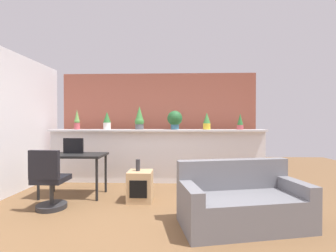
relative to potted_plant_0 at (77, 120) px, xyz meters
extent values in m
plane|color=brown|center=(1.74, -1.94, -1.36)|extent=(12.00, 12.00, 0.00)
cube|color=silver|center=(1.74, 0.06, -0.80)|extent=(4.66, 0.16, 1.12)
cube|color=silver|center=(1.74, 0.02, -0.21)|extent=(4.66, 0.35, 0.04)
cube|color=#9E5442|center=(1.74, 0.66, -0.11)|extent=(4.66, 0.10, 2.50)
cylinder|color=#B7474C|center=(0.00, 0.00, -0.12)|extent=(0.12, 0.12, 0.14)
sphere|color=#669E4C|center=(0.00, 0.00, -0.02)|extent=(0.12, 0.12, 0.12)
cone|color=#669E4C|center=(0.00, 0.00, 0.12)|extent=(0.10, 0.10, 0.24)
cylinder|color=silver|center=(0.65, 0.04, -0.12)|extent=(0.16, 0.16, 0.15)
cone|color=#2D7033|center=(0.65, 0.04, 0.07)|extent=(0.16, 0.16, 0.24)
cylinder|color=#4C4C51|center=(1.37, 0.04, -0.14)|extent=(0.18, 0.18, 0.11)
sphere|color=#3D843D|center=(1.37, 0.04, -0.03)|extent=(0.20, 0.20, 0.20)
cone|color=#3D843D|center=(1.37, 0.04, 0.17)|extent=(0.17, 0.17, 0.30)
cylinder|color=#386B84|center=(2.14, -0.01, -0.13)|extent=(0.17, 0.17, 0.12)
sphere|color=#235B2D|center=(2.14, -0.01, 0.05)|extent=(0.32, 0.32, 0.32)
cylinder|color=gold|center=(2.83, 0.01, -0.13)|extent=(0.16, 0.16, 0.13)
cone|color=#3D843D|center=(2.83, 0.01, 0.05)|extent=(0.16, 0.16, 0.23)
cylinder|color=#B7474C|center=(3.54, 0.02, -0.15)|extent=(0.14, 0.14, 0.10)
cone|color=#2D7033|center=(3.54, 0.02, 0.02)|extent=(0.12, 0.12, 0.25)
cylinder|color=black|center=(-0.16, -1.20, -1.00)|extent=(0.04, 0.04, 0.71)
cylinder|color=black|center=(0.84, -1.20, -1.00)|extent=(0.04, 0.04, 0.71)
cylinder|color=black|center=(-0.16, -0.70, -1.00)|extent=(0.04, 0.04, 0.71)
cylinder|color=black|center=(0.84, -0.70, -1.00)|extent=(0.04, 0.04, 0.71)
cube|color=black|center=(0.34, -0.95, -0.63)|extent=(1.10, 0.60, 0.04)
cube|color=black|center=(0.30, -0.87, -0.47)|extent=(0.36, 0.04, 0.28)
cylinder|color=#262628|center=(0.28, -1.58, -1.32)|extent=(0.44, 0.44, 0.07)
cylinder|color=#333333|center=(0.28, -1.58, -1.12)|extent=(0.06, 0.06, 0.34)
cube|color=black|center=(0.28, -1.58, -0.91)|extent=(0.44, 0.44, 0.08)
cube|color=black|center=(0.27, -1.77, -0.66)|extent=(0.44, 0.09, 0.42)
cube|color=tan|center=(1.57, -1.18, -1.11)|extent=(0.40, 0.40, 0.50)
cube|color=black|center=(1.57, -1.37, -1.11)|extent=(0.28, 0.04, 0.28)
cylinder|color=#2D2D33|center=(1.53, -1.17, -0.76)|extent=(0.07, 0.07, 0.19)
cube|color=slate|center=(3.02, -2.11, -1.16)|extent=(1.68, 1.05, 0.40)
cube|color=slate|center=(2.96, -1.82, -0.76)|extent=(1.56, 0.47, 0.40)
cube|color=slate|center=(2.33, -2.25, -0.88)|extent=(0.31, 0.78, 0.16)
cube|color=slate|center=(3.70, -1.97, -0.88)|extent=(0.31, 0.78, 0.16)
camera|label=1|loc=(2.17, -5.10, -0.06)|focal=25.30mm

